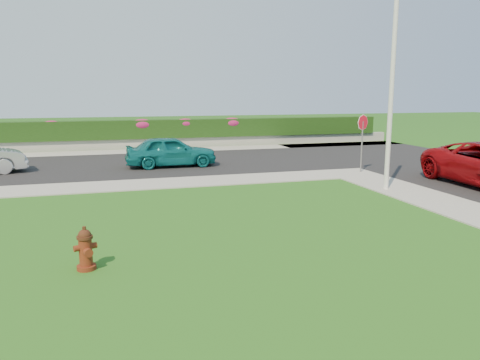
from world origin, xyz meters
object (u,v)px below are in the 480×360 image
object	(u,v)px
sedan_teal	(171,151)
stop_sign	(363,130)
utility_pole	(391,98)
fire_hydrant	(86,249)

from	to	relation	value
sedan_teal	stop_sign	distance (m)	8.35
stop_sign	sedan_teal	bearing A→B (deg)	153.66
sedan_teal	stop_sign	xyz separation A→B (m)	(7.40, -3.73, 1.07)
sedan_teal	utility_pole	bearing A→B (deg)	-138.38
fire_hydrant	utility_pole	xyz separation A→B (m)	(9.71, 4.85, 2.71)
fire_hydrant	sedan_teal	bearing A→B (deg)	56.12
fire_hydrant	utility_pole	distance (m)	11.19
utility_pole	stop_sign	distance (m)	3.76
fire_hydrant	stop_sign	size ratio (longest dim) A/B	0.35
fire_hydrant	utility_pole	size ratio (longest dim) A/B	0.14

